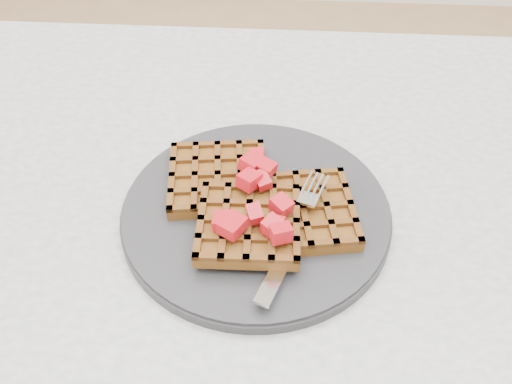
% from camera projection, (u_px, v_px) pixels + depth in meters
% --- Properties ---
extents(table, '(1.20, 0.80, 0.75)m').
position_uv_depth(table, '(345.00, 277.00, 0.71)').
color(table, beige).
rests_on(table, ground).
extents(plate, '(0.29, 0.29, 0.02)m').
position_uv_depth(plate, '(256.00, 213.00, 0.62)').
color(plate, '#242426').
rests_on(plate, table).
extents(waffles, '(0.22, 0.19, 0.03)m').
position_uv_depth(waffles, '(256.00, 203.00, 0.61)').
color(waffles, brown).
rests_on(waffles, plate).
extents(strawberry_pile, '(0.15, 0.15, 0.02)m').
position_uv_depth(strawberry_pile, '(256.00, 183.00, 0.59)').
color(strawberry_pile, '#9E0814').
rests_on(strawberry_pile, waffles).
extents(fork, '(0.08, 0.18, 0.02)m').
position_uv_depth(fork, '(297.00, 233.00, 0.58)').
color(fork, silver).
rests_on(fork, plate).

